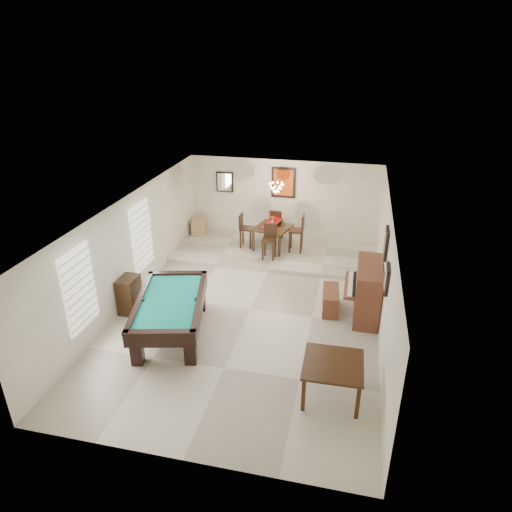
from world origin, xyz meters
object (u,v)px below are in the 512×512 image
at_px(dining_chair_north, 277,225).
at_px(upright_piano, 361,290).
at_px(dining_table, 272,236).
at_px(apothecary_chest, 129,295).
at_px(dining_chair_east, 296,233).
at_px(corner_bench, 199,226).
at_px(dining_chair_west, 247,231).
at_px(chandelier, 276,184).
at_px(flower_vase, 273,220).
at_px(pool_table, 171,317).
at_px(square_table, 332,380).
at_px(piano_bench, 330,300).
at_px(dining_chair_south, 269,242).

bearing_deg(dining_chair_north, upright_piano, 128.75).
distance_m(upright_piano, dining_table, 4.03).
height_order(apothecary_chest, dining_chair_east, dining_chair_east).
bearing_deg(corner_bench, dining_chair_west, -21.28).
relative_size(apothecary_chest, dining_chair_east, 0.78).
bearing_deg(dining_chair_west, upright_piano, -130.44).
bearing_deg(dining_chair_east, chandelier, -74.70).
bearing_deg(dining_table, flower_vase, 180.00).
bearing_deg(corner_bench, pool_table, -76.87).
xyz_separation_m(apothecary_chest, dining_table, (2.65, 4.08, 0.09)).
distance_m(apothecary_chest, dining_chair_east, 5.29).
bearing_deg(dining_chair_east, corner_bench, -102.86).
xyz_separation_m(square_table, piano_bench, (-0.25, 2.98, -0.10)).
bearing_deg(dining_table, dining_chair_north, 90.00).
xyz_separation_m(pool_table, dining_chair_south, (1.37, 4.03, 0.21)).
bearing_deg(piano_bench, dining_chair_east, 113.18).
bearing_deg(apothecary_chest, chandelier, 54.40).
distance_m(pool_table, upright_piano, 4.37).
distance_m(dining_chair_east, corner_bench, 3.40).
distance_m(square_table, upright_piano, 2.98).
distance_m(square_table, dining_chair_west, 6.64).
bearing_deg(square_table, pool_table, 161.41).
bearing_deg(pool_table, chandelier, 58.83).
xyz_separation_m(flower_vase, dining_chair_south, (0.04, -0.73, -0.42)).
height_order(pool_table, apothecary_chest, apothecary_chest).
xyz_separation_m(piano_bench, chandelier, (-1.87, 2.78, 1.94)).
height_order(dining_table, chandelier, chandelier).
relative_size(pool_table, square_table, 2.42).
bearing_deg(dining_chair_north, corner_bench, 4.17).
bearing_deg(flower_vase, dining_chair_west, -176.50).
relative_size(dining_table, flower_vase, 4.38).
xyz_separation_m(dining_chair_south, dining_chair_east, (0.68, 0.71, 0.06)).
bearing_deg(dining_chair_west, pool_table, 173.63).
height_order(dining_chair_north, chandelier, chandelier).
bearing_deg(piano_bench, dining_chair_west, 133.49).
bearing_deg(dining_chair_east, dining_table, -92.93).
distance_m(pool_table, dining_table, 4.94).
bearing_deg(dining_chair_north, dining_chair_south, 94.80).
relative_size(piano_bench, dining_chair_west, 0.91).
xyz_separation_m(apothecary_chest, dining_chair_east, (3.38, 4.06, 0.25)).
height_order(dining_chair_west, chandelier, chandelier).
relative_size(square_table, dining_chair_west, 1.01).
bearing_deg(dining_chair_north, flower_vase, 93.04).
distance_m(upright_piano, flower_vase, 4.05).
distance_m(dining_chair_south, dining_chair_east, 0.98).
distance_m(square_table, dining_table, 6.36).
xyz_separation_m(pool_table, dining_table, (1.33, 4.76, 0.11)).
height_order(dining_chair_west, corner_bench, dining_chair_west).
xyz_separation_m(piano_bench, apothecary_chest, (-4.65, -1.10, 0.18)).
distance_m(apothecary_chest, dining_chair_west, 4.45).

